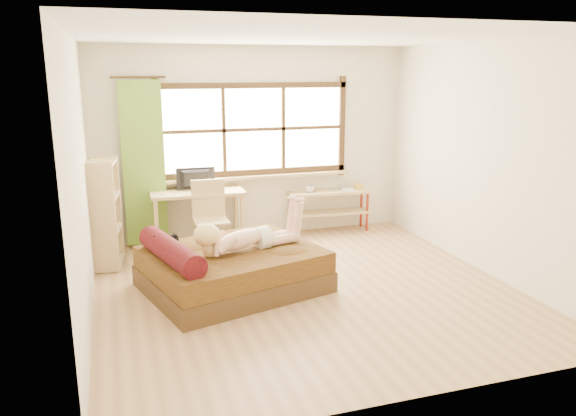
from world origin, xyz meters
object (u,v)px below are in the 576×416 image
object	(u,v)px
kitten	(165,243)
desk	(197,198)
bed	(229,268)
bookshelf	(105,213)
chair	(210,213)
woman	(246,226)
pipe_shelf	(330,202)

from	to	relation	value
kitten	desk	bearing A→B (deg)	53.58
bed	bookshelf	size ratio (longest dim) A/B	1.60
bed	chair	xyz separation A→B (m)	(0.03, 1.32, 0.30)
woman	pipe_shelf	bearing A→B (deg)	31.52
woman	chair	distance (m)	1.38
bed	woman	xyz separation A→B (m)	(0.19, -0.04, 0.48)
kitten	chair	xyz separation A→B (m)	(0.70, 1.21, -0.02)
kitten	chair	size ratio (longest dim) A/B	0.28
woman	bookshelf	world-z (taller)	bookshelf
bookshelf	desk	bearing A→B (deg)	29.30
chair	bookshelf	world-z (taller)	bookshelf
bookshelf	pipe_shelf	bearing A→B (deg)	18.41
woman	desk	bearing A→B (deg)	83.48
desk	pipe_shelf	world-z (taller)	desk
bed	pipe_shelf	world-z (taller)	pipe_shelf
pipe_shelf	woman	bearing A→B (deg)	-129.33
bed	kitten	size ratio (longest dim) A/B	7.84
chair	bookshelf	xyz separation A→B (m)	(-1.31, -0.11, 0.13)
pipe_shelf	bed	bearing A→B (deg)	-132.99
woman	kitten	bearing A→B (deg)	154.80
kitten	chair	world-z (taller)	chair
bed	chair	bearing A→B (deg)	73.40
woman	chair	bearing A→B (deg)	81.57
chair	desk	bearing A→B (deg)	107.54
bed	kitten	xyz separation A→B (m)	(-0.68, 0.11, 0.32)
bookshelf	bed	bearing A→B (deg)	-35.45
kitten	chair	distance (m)	1.40
kitten	desk	size ratio (longest dim) A/B	0.22
kitten	pipe_shelf	distance (m)	3.09
chair	pipe_shelf	xyz separation A→B (m)	(1.88, 0.48, -0.09)
kitten	woman	bearing A→B (deg)	-25.20
chair	bookshelf	bearing A→B (deg)	-173.50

